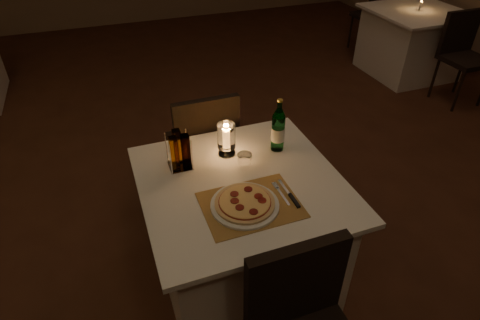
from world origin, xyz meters
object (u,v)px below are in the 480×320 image
object	(u,v)px
water_bottle	(278,130)
hurricane_candle	(226,137)
pizza	(245,202)
chair_far	(204,140)
main_table	(241,233)
neighbor_table_right	(411,42)
plate	(245,205)
tumbler	(245,161)

from	to	relation	value
water_bottle	hurricane_candle	distance (m)	0.29
pizza	hurricane_candle	bearing A→B (deg)	82.41
chair_far	water_bottle	size ratio (longest dim) A/B	2.92
main_table	water_bottle	world-z (taller)	water_bottle
hurricane_candle	chair_far	bearing A→B (deg)	91.04
pizza	neighbor_table_right	world-z (taller)	pizza
main_table	plate	distance (m)	0.42
chair_far	tumbler	world-z (taller)	chair_far
neighbor_table_right	chair_far	bearing A→B (deg)	-153.70
chair_far	tumbler	bearing A→B (deg)	-84.45
pizza	neighbor_table_right	distance (m)	3.80
main_table	neighbor_table_right	size ratio (longest dim) A/B	1.00
main_table	tumbler	distance (m)	0.42
chair_far	hurricane_candle	size ratio (longest dim) A/B	4.79
main_table	plate	world-z (taller)	plate
chair_far	tumbler	size ratio (longest dim) A/B	11.49
chair_far	hurricane_candle	world-z (taller)	hurricane_candle
plate	hurricane_candle	distance (m)	0.45
tumbler	hurricane_candle	distance (m)	0.17
neighbor_table_right	main_table	bearing A→B (deg)	-143.54
tumbler	pizza	bearing A→B (deg)	-110.44
water_bottle	chair_far	bearing A→B (deg)	119.56
main_table	plate	bearing A→B (deg)	-105.52
neighbor_table_right	tumbler	bearing A→B (deg)	-144.42
pizza	water_bottle	xyz separation A→B (m)	(0.34, 0.38, 0.10)
main_table	chair_far	distance (m)	0.74
hurricane_candle	pizza	bearing A→B (deg)	-97.59
plate	hurricane_candle	bearing A→B (deg)	82.37
hurricane_candle	water_bottle	bearing A→B (deg)	-10.15
tumbler	plate	bearing A→B (deg)	-110.50
hurricane_candle	tumbler	bearing A→B (deg)	-70.78
pizza	water_bottle	size ratio (longest dim) A/B	0.91
pizza	hurricane_candle	distance (m)	0.45
main_table	tumbler	world-z (taller)	tumbler
neighbor_table_right	hurricane_candle	bearing A→B (deg)	-146.84
pizza	water_bottle	bearing A→B (deg)	48.66
water_bottle	pizza	bearing A→B (deg)	-131.34
pizza	tumbler	world-z (taller)	tumbler
plate	hurricane_candle	world-z (taller)	hurricane_candle
chair_far	water_bottle	distance (m)	0.67
pizza	water_bottle	world-z (taller)	water_bottle
chair_far	main_table	bearing A→B (deg)	-90.00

